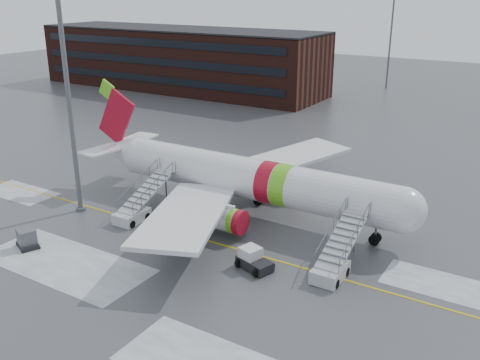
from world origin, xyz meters
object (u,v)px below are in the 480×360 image
Objects in this scene: pushback_tug at (253,260)px; light_mast_near at (66,78)px; airstair_fwd at (334,262)px; airliner at (243,178)px; airstair_aft at (137,208)px; uld_container at (27,239)px.

pushback_tug is 23.07m from light_mast_near.
airstair_fwd reaches higher than pushback_tug.
airliner is at bearing 151.35° from airstair_fwd.
airstair_fwd is 19.33m from airstair_aft.
airstair_aft reaches higher than pushback_tug.
airstair_aft reaches higher than uld_container.
light_mast_near is at bearing -176.94° from airstair_fwd.
pushback_tug is (6.35, -8.86, -2.71)m from airliner.
airstair_fwd is at bearing 22.51° from pushback_tug.
pushback_tug is (-5.61, -2.33, -0.36)m from airstair_fwd.
airstair_aft is 0.32× the size of light_mast_near.
light_mast_near is (-13.38, -7.89, 9.20)m from airliner.
uld_container is at bearing -112.86° from airstair_aft.
airliner reaches higher than pushback_tug.
light_mast_near reaches higher than airstair_aft.
airstair_fwd is at bearing 21.41° from uld_container.
light_mast_near is at bearing 177.18° from pushback_tug.
light_mast_near reaches higher than airstair_fwd.
airstair_aft is (-7.37, -6.54, -2.35)m from airliner.
airstair_fwd reaches higher than uld_container.
airstair_fwd is at bearing 3.06° from light_mast_near.
airliner is 18.06m from light_mast_near.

